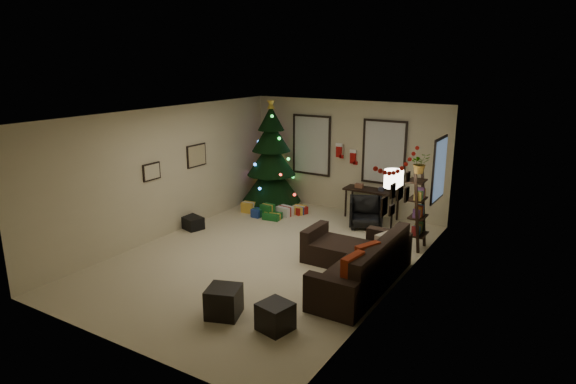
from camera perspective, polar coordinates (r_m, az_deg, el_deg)
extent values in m
plane|color=beige|center=(9.46, -2.43, -7.47)|extent=(7.00, 7.00, 0.00)
plane|color=white|center=(8.78, -2.62, 9.01)|extent=(7.00, 7.00, 0.00)
plane|color=beige|center=(12.02, 6.80, 4.09)|extent=(5.00, 0.00, 5.00)
plane|color=beige|center=(6.56, -19.85, -6.24)|extent=(5.00, 0.00, 5.00)
plane|color=beige|center=(10.59, -13.86, 2.23)|extent=(0.00, 7.00, 7.00)
plane|color=beige|center=(7.96, 12.63, -1.93)|extent=(0.00, 7.00, 7.00)
cube|color=#728CB2|center=(12.37, 2.76, 5.44)|extent=(0.94, 0.02, 1.35)
cube|color=beige|center=(12.37, 2.76, 5.44)|extent=(0.94, 0.03, 1.35)
cube|color=#728CB2|center=(11.60, 11.05, 4.52)|extent=(0.94, 0.02, 1.35)
cube|color=beige|center=(11.60, 11.05, 4.52)|extent=(0.94, 0.03, 1.35)
cube|color=#728CB2|center=(10.31, 17.15, 2.51)|extent=(0.05, 0.27, 1.17)
cube|color=beige|center=(10.31, 17.15, 2.51)|extent=(0.05, 0.45, 1.17)
cylinder|color=black|center=(12.60, -1.89, -0.85)|extent=(0.11, 0.11, 0.33)
cone|color=black|center=(12.47, -1.91, 1.32)|extent=(1.48, 1.48, 1.03)
cone|color=black|center=(12.34, -1.94, 4.02)|extent=(1.22, 1.22, 0.87)
cone|color=black|center=(12.25, -1.96, 6.52)|extent=(0.96, 0.96, 0.76)
cone|color=black|center=(12.19, -1.98, 8.54)|extent=(0.65, 0.65, 0.60)
cylinder|color=maroon|center=(12.64, -1.89, -1.46)|extent=(1.20, 1.20, 0.04)
cube|color=silver|center=(11.82, -0.36, -2.20)|extent=(0.35, 0.28, 0.22)
cube|color=#14591E|center=(11.72, -2.38, -2.16)|extent=(0.28, 0.25, 0.30)
cube|color=maroon|center=(11.95, 1.42, -2.11)|extent=(0.25, 0.30, 0.18)
cube|color=gold|center=(12.09, -4.62, -1.77)|extent=(0.30, 0.22, 0.25)
cube|color=navy|center=(11.72, -3.60, -2.43)|extent=(0.22, 0.22, 0.20)
cube|color=silver|center=(12.50, -3.79, -1.12)|extent=(0.26, 0.26, 0.28)
cube|color=#14591E|center=(11.56, -1.82, -2.80)|extent=(0.40, 0.30, 0.15)
cube|color=maroon|center=(12.26, -2.74, -1.52)|extent=(0.38, 0.30, 0.24)
cube|color=gold|center=(11.97, 1.25, -2.07)|extent=(0.30, 0.30, 0.18)
cube|color=black|center=(8.35, 8.63, -9.42)|extent=(0.82, 2.19, 0.38)
cube|color=black|center=(8.08, 10.78, -7.13)|extent=(0.20, 2.19, 0.46)
cube|color=black|center=(7.32, 4.94, -12.06)|extent=(0.82, 0.20, 0.60)
cube|color=black|center=(9.34, 11.52, -6.11)|extent=(0.82, 0.20, 0.60)
cube|color=black|center=(9.22, 5.70, -6.89)|extent=(0.77, 0.82, 0.38)
cube|color=black|center=(9.38, 3.08, -5.72)|extent=(0.18, 0.82, 0.60)
cube|color=maroon|center=(7.38, 7.47, -8.95)|extent=(0.19, 0.49, 0.48)
cube|color=maroon|center=(7.86, 9.15, -7.47)|extent=(0.29, 0.46, 0.45)
cube|color=#C0B29B|center=(8.49, 11.00, -5.90)|extent=(0.22, 0.39, 0.38)
cube|color=black|center=(7.41, -7.43, -12.45)|extent=(0.59, 0.59, 0.44)
cube|color=black|center=(7.03, -1.48, -14.18)|extent=(0.50, 0.50, 0.40)
cube|color=black|center=(11.62, 9.67, 0.18)|extent=(1.30, 0.46, 0.05)
cylinder|color=black|center=(11.76, 6.68, -1.30)|extent=(0.05, 0.05, 0.65)
cylinder|color=black|center=(12.09, 7.42, -0.88)|extent=(0.05, 0.05, 0.65)
cylinder|color=black|center=(11.36, 11.92, -2.13)|extent=(0.05, 0.05, 0.65)
cylinder|color=black|center=(11.70, 12.53, -1.67)|extent=(0.05, 0.05, 0.65)
imported|color=black|center=(11.08, 8.98, -2.35)|extent=(0.85, 0.83, 0.68)
cube|color=black|center=(9.70, 14.66, -2.39)|extent=(0.05, 0.05, 1.59)
cube|color=black|center=(10.09, 15.36, -1.76)|extent=(0.05, 0.05, 1.59)
cube|color=black|center=(10.06, 14.66, -4.69)|extent=(0.30, 0.44, 0.03)
cube|color=black|center=(9.94, 14.80, -2.77)|extent=(0.30, 0.44, 0.03)
cube|color=black|center=(9.84, 14.94, -0.82)|extent=(0.30, 0.44, 0.03)
cube|color=black|center=(9.76, 15.08, 1.18)|extent=(0.30, 0.44, 0.03)
imported|color=#4C4C4C|center=(9.50, 15.03, 3.58)|extent=(0.60, 0.59, 0.50)
cylinder|color=black|center=(9.74, 11.62, -7.01)|extent=(0.29, 0.29, 0.03)
cylinder|color=black|center=(9.49, 11.85, -3.01)|extent=(0.03, 0.03, 1.40)
cylinder|color=white|center=(9.29, 12.10, 1.51)|extent=(0.35, 0.35, 0.33)
cube|color=black|center=(11.18, -10.53, 4.16)|extent=(0.04, 0.60, 0.50)
cube|color=tan|center=(11.18, -10.53, 4.16)|extent=(0.01, 0.54, 0.45)
cube|color=black|center=(10.26, -15.49, 2.28)|extent=(0.04, 0.45, 0.35)
cube|color=beige|center=(10.26, -15.49, 2.28)|extent=(0.01, 0.40, 0.31)
cube|color=black|center=(7.37, 11.05, -1.61)|extent=(0.03, 0.22, 0.28)
cube|color=black|center=(7.65, 12.03, 0.12)|extent=(0.03, 0.18, 0.22)
cube|color=black|center=(7.73, 11.90, -2.03)|extent=(0.03, 0.20, 0.16)
cube|color=black|center=(8.00, 12.82, -0.15)|extent=(0.03, 0.26, 0.20)
cube|color=black|center=(8.35, 13.56, -0.27)|extent=(0.03, 0.18, 0.24)
cube|color=black|center=(8.27, 13.69, 1.73)|extent=(0.03, 0.16, 0.16)
cube|color=#990F0C|center=(11.94, 5.90, 4.73)|extent=(0.14, 0.04, 0.30)
cube|color=white|center=(11.91, 5.92, 5.44)|extent=(0.16, 0.05, 0.08)
cube|color=#990F0C|center=(11.93, 6.19, 4.08)|extent=(0.10, 0.04, 0.08)
cube|color=#990F0C|center=(11.91, 7.52, 3.99)|extent=(0.14, 0.04, 0.30)
cube|color=white|center=(11.89, 7.54, 4.70)|extent=(0.16, 0.05, 0.08)
cube|color=#990F0C|center=(11.91, 7.80, 3.34)|extent=(0.10, 0.04, 0.08)
cube|color=black|center=(11.14, -11.11, -3.46)|extent=(0.62, 0.49, 0.27)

